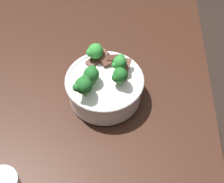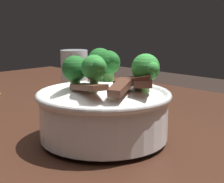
# 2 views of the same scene
# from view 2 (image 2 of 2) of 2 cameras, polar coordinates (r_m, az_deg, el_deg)

# --- Properties ---
(dining_table) EXTENTS (1.45, 0.83, 0.79)m
(dining_table) POSITION_cam_2_polar(r_m,az_deg,el_deg) (0.79, -4.40, -12.14)
(dining_table) COLOR #381E14
(dining_table) RESTS_ON ground
(rice_bowl) EXTENTS (0.23, 0.23, 0.15)m
(rice_bowl) POSITION_cam_2_polar(r_m,az_deg,el_deg) (0.57, -1.33, -2.27)
(rice_bowl) COLOR white
(rice_bowl) RESTS_ON dining_table
(drinking_glass) EXTENTS (0.07, 0.07, 0.12)m
(drinking_glass) POSITION_cam_2_polar(r_m,az_deg,el_deg) (0.94, -6.34, 2.61)
(drinking_glass) COLOR white
(drinking_glass) RESTS_ON dining_table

